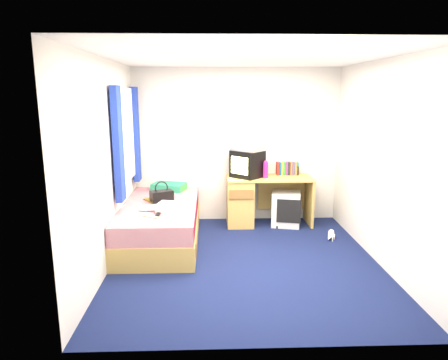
{
  "coord_description": "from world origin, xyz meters",
  "views": [
    {
      "loc": [
        -0.42,
        -4.53,
        2.01
      ],
      "look_at": [
        -0.23,
        0.7,
        0.87
      ],
      "focal_mm": 32.0,
      "sensor_mm": 36.0,
      "label": 1
    }
  ],
  "objects_px": {
    "picture_frame": "(296,170)",
    "aerosol_can": "(262,171)",
    "colour_swatch_fan": "(151,217)",
    "remote_control": "(158,214)",
    "handbag": "(162,196)",
    "pillow": "(169,187)",
    "vcr": "(248,148)",
    "towel": "(171,207)",
    "storage_cube": "(286,208)",
    "white_heels": "(331,236)",
    "desk": "(251,199)",
    "water_bottle": "(148,208)",
    "magazine": "(154,200)",
    "bed": "(161,223)",
    "crt_tv": "(247,164)",
    "pink_water_bottle": "(265,170)"
  },
  "relations": [
    {
      "from": "bed",
      "to": "magazine",
      "type": "relative_size",
      "value": 7.14
    },
    {
      "from": "water_bottle",
      "to": "bed",
      "type": "bearing_deg",
      "value": 71.92
    },
    {
      "from": "magazine",
      "to": "desk",
      "type": "bearing_deg",
      "value": 21.26
    },
    {
      "from": "vcr",
      "to": "towel",
      "type": "relative_size",
      "value": 1.4
    },
    {
      "from": "storage_cube",
      "to": "aerosol_can",
      "type": "height_order",
      "value": "aerosol_can"
    },
    {
      "from": "picture_frame",
      "to": "white_heels",
      "type": "distance_m",
      "value": 1.21
    },
    {
      "from": "colour_swatch_fan",
      "to": "remote_control",
      "type": "distance_m",
      "value": 0.11
    },
    {
      "from": "remote_control",
      "to": "white_heels",
      "type": "distance_m",
      "value": 2.45
    },
    {
      "from": "aerosol_can",
      "to": "remote_control",
      "type": "height_order",
      "value": "aerosol_can"
    },
    {
      "from": "handbag",
      "to": "picture_frame",
      "type": "bearing_deg",
      "value": -4.48
    },
    {
      "from": "towel",
      "to": "storage_cube",
      "type": "bearing_deg",
      "value": 31.13
    },
    {
      "from": "towel",
      "to": "magazine",
      "type": "relative_size",
      "value": 1.15
    },
    {
      "from": "aerosol_can",
      "to": "water_bottle",
      "type": "distance_m",
      "value": 1.92
    },
    {
      "from": "aerosol_can",
      "to": "magazine",
      "type": "height_order",
      "value": "aerosol_can"
    },
    {
      "from": "bed",
      "to": "vcr",
      "type": "distance_m",
      "value": 1.73
    },
    {
      "from": "bed",
      "to": "remote_control",
      "type": "height_order",
      "value": "remote_control"
    },
    {
      "from": "crt_tv",
      "to": "colour_swatch_fan",
      "type": "xyz_separation_m",
      "value": [
        -1.29,
        -1.32,
        -0.41
      ]
    },
    {
      "from": "storage_cube",
      "to": "water_bottle",
      "type": "bearing_deg",
      "value": -140.21
    },
    {
      "from": "remote_control",
      "to": "colour_swatch_fan",
      "type": "bearing_deg",
      "value": -130.66
    },
    {
      "from": "crt_tv",
      "to": "remote_control",
      "type": "distance_m",
      "value": 1.78
    },
    {
      "from": "vcr",
      "to": "pink_water_bottle",
      "type": "relative_size",
      "value": 1.9
    },
    {
      "from": "storage_cube",
      "to": "handbag",
      "type": "bearing_deg",
      "value": -151.18
    },
    {
      "from": "storage_cube",
      "to": "picture_frame",
      "type": "bearing_deg",
      "value": 62.52
    },
    {
      "from": "storage_cube",
      "to": "white_heels",
      "type": "height_order",
      "value": "storage_cube"
    },
    {
      "from": "aerosol_can",
      "to": "desk",
      "type": "bearing_deg",
      "value": -178.64
    },
    {
      "from": "picture_frame",
      "to": "water_bottle",
      "type": "bearing_deg",
      "value": -168.49
    },
    {
      "from": "pillow",
      "to": "crt_tv",
      "type": "distance_m",
      "value": 1.26
    },
    {
      "from": "crt_tv",
      "to": "water_bottle",
      "type": "height_order",
      "value": "crt_tv"
    },
    {
      "from": "desk",
      "to": "pink_water_bottle",
      "type": "height_order",
      "value": "pink_water_bottle"
    },
    {
      "from": "vcr",
      "to": "magazine",
      "type": "distance_m",
      "value": 1.6
    },
    {
      "from": "water_bottle",
      "to": "vcr",
      "type": "bearing_deg",
      "value": 38.21
    },
    {
      "from": "magazine",
      "to": "colour_swatch_fan",
      "type": "xyz_separation_m",
      "value": [
        0.06,
        -0.77,
        -0.0
      ]
    },
    {
      "from": "pillow",
      "to": "remote_control",
      "type": "height_order",
      "value": "pillow"
    },
    {
      "from": "vcr",
      "to": "water_bottle",
      "type": "height_order",
      "value": "vcr"
    },
    {
      "from": "bed",
      "to": "picture_frame",
      "type": "height_order",
      "value": "picture_frame"
    },
    {
      "from": "pillow",
      "to": "pink_water_bottle",
      "type": "xyz_separation_m",
      "value": [
        1.48,
        -0.13,
        0.27
      ]
    },
    {
      "from": "pillow",
      "to": "colour_swatch_fan",
      "type": "relative_size",
      "value": 2.22
    },
    {
      "from": "pillow",
      "to": "towel",
      "type": "bearing_deg",
      "value": -83.25
    },
    {
      "from": "pillow",
      "to": "remote_control",
      "type": "relative_size",
      "value": 3.06
    },
    {
      "from": "picture_frame",
      "to": "white_heels",
      "type": "bearing_deg",
      "value": -86.23
    },
    {
      "from": "white_heels",
      "to": "pink_water_bottle",
      "type": "bearing_deg",
      "value": 143.39
    },
    {
      "from": "bed",
      "to": "towel",
      "type": "relative_size",
      "value": 6.24
    },
    {
      "from": "colour_swatch_fan",
      "to": "water_bottle",
      "type": "bearing_deg",
      "value": 104.6
    },
    {
      "from": "pillow",
      "to": "storage_cube",
      "type": "xyz_separation_m",
      "value": [
        1.81,
        -0.13,
        -0.33
      ]
    },
    {
      "from": "picture_frame",
      "to": "crt_tv",
      "type": "bearing_deg",
      "value": 172.54
    },
    {
      "from": "desk",
      "to": "water_bottle",
      "type": "bearing_deg",
      "value": -143.17
    },
    {
      "from": "vcr",
      "to": "remote_control",
      "type": "height_order",
      "value": "vcr"
    },
    {
      "from": "picture_frame",
      "to": "aerosol_can",
      "type": "bearing_deg",
      "value": 176.18
    },
    {
      "from": "crt_tv",
      "to": "handbag",
      "type": "height_order",
      "value": "crt_tv"
    },
    {
      "from": "storage_cube",
      "to": "colour_swatch_fan",
      "type": "distance_m",
      "value": 2.28
    }
  ]
}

